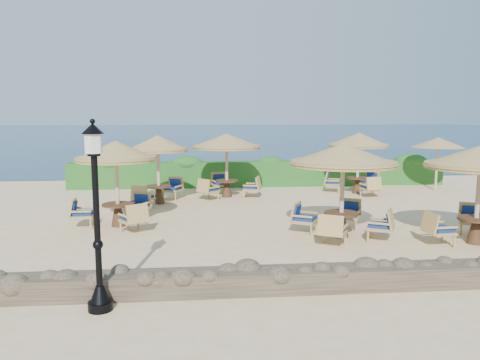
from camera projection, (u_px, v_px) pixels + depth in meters
ground at (290, 219)px, 15.48m from camera, size 120.00×120.00×0.00m
sea at (213, 133)px, 84.47m from camera, size 160.00×160.00×0.00m
hedge at (260, 174)px, 22.49m from camera, size 18.00×0.90×1.20m
stone_wall at (352, 278)px, 9.34m from camera, size 15.00×0.65×0.44m
lamp_post at (97, 225)px, 8.11m from camera, size 0.44×0.44×3.31m
extra_parasol at (438, 143)px, 21.03m from camera, size 2.30×2.30×2.41m
cafe_set_0 at (116, 168)px, 14.29m from camera, size 2.65×2.77×2.65m
cafe_set_1 at (343, 172)px, 13.02m from camera, size 2.97×2.97×2.65m
cafe_set_2 at (480, 173)px, 12.32m from camera, size 2.86×2.86×2.65m
cafe_set_3 at (158, 155)px, 17.91m from camera, size 2.33×2.81×2.65m
cafe_set_4 at (227, 151)px, 19.37m from camera, size 2.87×2.87×2.65m
cafe_set_5 at (358, 151)px, 20.26m from camera, size 2.73×2.73×2.65m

